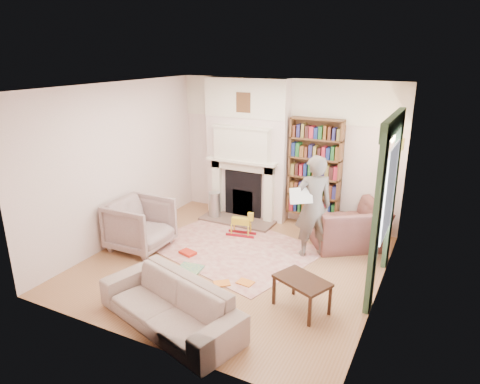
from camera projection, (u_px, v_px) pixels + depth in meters
The scene contains 25 objects.
floor at pixel (233, 263), 6.95m from camera, with size 4.50×4.50×0.00m, color #915F3A.
ceiling at pixel (232, 87), 6.07m from camera, with size 4.50×4.50×0.00m, color white.
wall_back at pixel (286, 151), 8.42m from camera, with size 4.50×4.50×0.00m, color #F5DDD4.
wall_front at pixel (136, 235), 4.60m from camera, with size 4.50×4.50×0.00m, color #F5DDD4.
wall_left at pixel (119, 164), 7.47m from camera, with size 4.50×4.50×0.00m, color #F5DDD4.
wall_right at pixel (386, 204), 5.55m from camera, with size 4.50×4.50×0.00m, color #F5DDD4.
fireplace at pixel (247, 150), 8.57m from camera, with size 1.70×0.58×2.80m.
bookcase at pixel (315, 168), 8.10m from camera, with size 1.00×0.24×1.85m, color brown.
window at pixel (390, 191), 5.88m from camera, with size 0.02×0.90×1.30m, color silver.
curtain_left at pixel (376, 225), 5.38m from camera, with size 0.07×0.32×2.40m, color #2F492F.
curtain_right at pixel (393, 194), 6.57m from camera, with size 0.07×0.32×2.40m, color #2F492F.
pelmet at pixel (394, 124), 5.61m from camera, with size 0.09×1.70×0.24m, color #2F492F.
wall_sconce at pixel (390, 143), 6.76m from camera, with size 0.20×0.24×0.24m, color gold, non-canonical shape.
rug at pixel (232, 247), 7.51m from camera, with size 2.68×2.06×0.01m, color beige.
armchair_reading at pixel (347, 226), 7.44m from camera, with size 1.19×1.04×0.78m, color #4D2B29.
armchair_left at pixel (140, 225), 7.37m from camera, with size 0.93×0.95×0.87m, color #B8A997.
sofa at pixel (170, 304), 5.31m from camera, with size 2.02×0.79×0.59m, color #BCB29B.
man_reading at pixel (313, 207), 6.98m from camera, with size 0.63×0.41×1.73m, color #564C44.
newspaper at pixel (301, 196), 6.80m from camera, with size 0.37×0.02×0.26m, color silver.
coffee_table at pixel (301, 294), 5.66m from camera, with size 0.70×0.45×0.45m, color #351B12, non-canonical shape.
paraffin_heater at pixel (215, 205), 8.76m from camera, with size 0.24×0.24×0.55m, color #AEB1B6.
rocking_horse at pixel (241, 224), 7.92m from camera, with size 0.54×0.22×0.47m, color gold, non-canonical shape.
board_game at pixel (189, 269), 6.70m from camera, with size 0.37×0.37×0.03m, color #BFC746.
game_box_lid at pixel (188, 253), 7.24m from camera, with size 0.27×0.18×0.05m, color red.
comic_annuals at pixel (234, 283), 6.33m from camera, with size 0.58×0.43×0.02m.
Camera 1 is at (2.91, -5.51, 3.30)m, focal length 32.00 mm.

